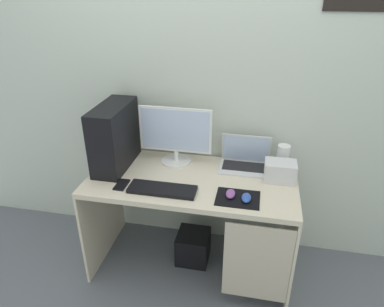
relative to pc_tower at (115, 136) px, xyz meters
name	(u,v)px	position (x,y,z in m)	size (l,w,h in m)	color
ground_plane	(192,262)	(0.55, -0.08, -0.96)	(8.00, 8.00, 0.00)	slate
wall_back	(203,79)	(0.55, 0.30, 0.35)	(4.00, 0.05, 2.60)	beige
desk	(194,199)	(0.57, -0.09, -0.37)	(1.36, 0.67, 0.74)	beige
pc_tower	(115,136)	(0.00, 0.00, 0.00)	(0.19, 0.46, 0.44)	black
monitor	(175,135)	(0.39, 0.12, -0.01)	(0.50, 0.21, 0.41)	white
laptop	(245,161)	(0.88, 0.14, -0.17)	(0.34, 0.22, 0.22)	silver
speaker	(283,157)	(1.13, 0.17, -0.13)	(0.08, 0.08, 0.17)	white
projector	(280,171)	(1.11, 0.01, -0.15)	(0.20, 0.14, 0.13)	silver
keyboard	(162,189)	(0.40, -0.27, -0.21)	(0.42, 0.14, 0.02)	black
mousepad	(238,198)	(0.87, -0.26, -0.22)	(0.26, 0.20, 0.01)	black
mouse_left	(231,194)	(0.82, -0.25, -0.20)	(0.06, 0.10, 0.03)	#8C4C99
mouse_right	(246,198)	(0.92, -0.27, -0.20)	(0.06, 0.10, 0.03)	#2D51B2
cell_phone	(122,185)	(0.13, -0.25, -0.21)	(0.07, 0.13, 0.01)	black
subwoofer	(193,246)	(0.55, -0.03, -0.84)	(0.23, 0.23, 0.23)	black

